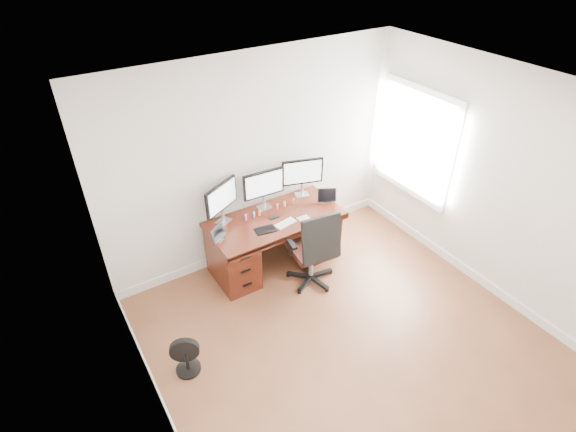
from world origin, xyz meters
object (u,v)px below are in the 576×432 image
desk (274,238)px  monitor_center (264,185)px  keyboard (285,223)px  office_chair (313,260)px  floor_fan (186,356)px

desk → monitor_center: size_ratio=3.08×
keyboard → office_chair: bearing=-75.4°
office_chair → floor_fan: office_chair is taller
monitor_center → keyboard: (0.04, -0.45, -0.33)m
desk → keyboard: (0.04, -0.21, 0.36)m
monitor_center → keyboard: monitor_center is taller
office_chair → keyboard: 0.57m
desk → keyboard: size_ratio=6.19×
desk → office_chair: (0.21, -0.59, -0.04)m
floor_fan → keyboard: bearing=48.0°
desk → floor_fan: size_ratio=3.87×
office_chair → floor_fan: (-1.84, -0.40, -0.15)m
desk → floor_fan: desk is taller
floor_fan → monitor_center: (1.63, 1.23, 0.87)m
floor_fan → keyboard: (1.67, 0.78, 0.54)m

